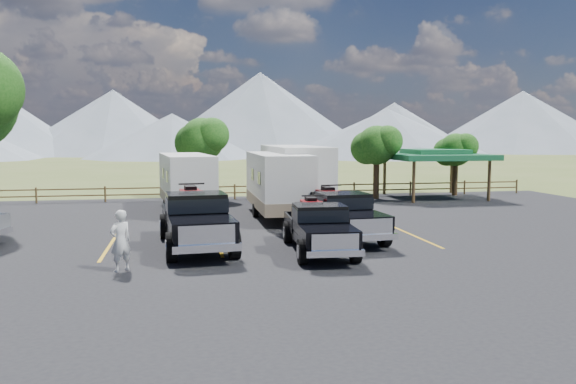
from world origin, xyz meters
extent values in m
plane|color=#4D5D27|center=(0.00, 0.00, 0.00)|extent=(320.00, 320.00, 0.00)
cube|color=black|center=(0.00, 3.00, 0.02)|extent=(44.00, 34.00, 0.04)
cube|color=gold|center=(-6.00, 4.00, 0.04)|extent=(0.12, 5.50, 0.01)
cube|color=gold|center=(-2.00, 4.00, 0.04)|extent=(0.12, 5.50, 0.01)
cube|color=gold|center=(2.00, 4.00, 0.04)|extent=(0.12, 5.50, 0.01)
cube|color=gold|center=(6.00, 4.00, 0.04)|extent=(0.12, 5.50, 0.01)
cylinder|color=black|center=(9.00, 17.00, 1.40)|extent=(0.39, 0.39, 2.80)
sphere|color=#164912|center=(9.00, 17.00, 3.50)|extent=(2.52, 2.52, 2.52)
sphere|color=#164912|center=(9.54, 16.55, 3.77)|extent=(1.98, 1.98, 1.98)
sphere|color=#164912|center=(8.50, 17.40, 3.32)|extent=(2.16, 2.16, 2.16)
cylinder|color=black|center=(15.00, 18.00, 1.26)|extent=(0.38, 0.38, 2.52)
sphere|color=#164912|center=(15.00, 18.00, 3.15)|extent=(2.24, 2.24, 2.24)
sphere|color=#164912|center=(15.48, 17.60, 3.39)|extent=(1.76, 1.76, 1.76)
sphere|color=#164912|center=(14.55, 18.35, 2.99)|extent=(1.92, 1.92, 1.92)
cylinder|color=black|center=(-2.00, 19.00, 1.54)|extent=(0.41, 0.41, 3.08)
sphere|color=#164912|center=(-2.00, 19.00, 3.85)|extent=(2.80, 2.80, 2.80)
sphere|color=#164912|center=(-1.40, 18.50, 4.15)|extent=(2.20, 2.20, 2.20)
sphere|color=#164912|center=(-2.56, 19.44, 3.65)|extent=(2.40, 2.40, 2.40)
cylinder|color=brown|center=(-12.00, 18.50, 0.50)|extent=(0.12, 0.12, 1.00)
cylinder|color=brown|center=(-8.00, 18.50, 0.50)|extent=(0.12, 0.12, 1.00)
cylinder|color=brown|center=(-4.00, 18.50, 0.50)|extent=(0.12, 0.12, 1.00)
cylinder|color=brown|center=(0.00, 18.50, 0.50)|extent=(0.12, 0.12, 1.00)
cylinder|color=brown|center=(4.00, 18.50, 0.50)|extent=(0.12, 0.12, 1.00)
cylinder|color=brown|center=(8.00, 18.50, 0.50)|extent=(0.12, 0.12, 1.00)
cylinder|color=brown|center=(12.00, 18.50, 0.50)|extent=(0.12, 0.12, 1.00)
cylinder|color=brown|center=(16.00, 18.50, 0.50)|extent=(0.12, 0.12, 1.00)
cylinder|color=brown|center=(20.00, 18.50, 0.50)|extent=(0.12, 0.12, 1.00)
cube|color=brown|center=(2.00, 18.50, 0.45)|extent=(36.00, 0.06, 0.08)
cube|color=brown|center=(2.00, 18.50, 0.85)|extent=(36.00, 0.06, 0.08)
cylinder|color=brown|center=(10.50, 14.50, 1.30)|extent=(0.20, 0.20, 2.60)
cylinder|color=brown|center=(10.50, 19.50, 1.30)|extent=(0.20, 0.20, 2.60)
cylinder|color=brown|center=(15.50, 14.50, 1.30)|extent=(0.20, 0.20, 2.60)
cylinder|color=brown|center=(15.50, 19.50, 1.30)|extent=(0.20, 0.20, 2.60)
cube|color=#1B5E38|center=(13.00, 17.00, 2.75)|extent=(6.20, 6.20, 0.35)
cube|color=#1B5E38|center=(13.00, 17.00, 3.05)|extent=(3.50, 3.50, 0.35)
cone|color=slate|center=(-18.00, 112.00, 7.00)|extent=(44.00, 44.00, 14.00)
cone|color=slate|center=(14.00, 108.00, 9.00)|extent=(52.00, 52.00, 18.00)
cone|color=slate|center=(48.00, 114.00, 6.00)|extent=(40.00, 40.00, 12.00)
cone|color=slate|center=(80.00, 110.00, 7.50)|extent=(50.00, 50.00, 15.00)
cone|color=slate|center=(-5.00, 87.00, 4.00)|extent=(32.00, 32.00, 8.00)
cone|color=slate|center=(35.00, 84.00, 4.50)|extent=(40.00, 40.00, 9.00)
cube|color=black|center=(-2.82, 3.11, 0.73)|extent=(2.51, 6.40, 0.40)
cube|color=black|center=(-2.66, 1.01, 1.14)|extent=(2.26, 2.14, 0.55)
cube|color=black|center=(-2.81, 2.98, 1.52)|extent=(2.19, 1.87, 1.10)
cube|color=black|center=(-2.81, 2.98, 1.69)|extent=(2.24, 1.94, 0.49)
cube|color=black|center=(-2.98, 5.08, 1.03)|extent=(2.31, 2.79, 0.60)
cube|color=white|center=(-2.57, -0.11, 1.08)|extent=(1.76, 0.23, 0.60)
cube|color=white|center=(-2.57, -0.17, 0.67)|extent=(2.16, 0.37, 0.24)
cube|color=white|center=(-3.08, 6.39, 0.67)|extent=(2.16, 0.34, 0.24)
cylinder|color=black|center=(-3.68, 0.86, 0.53)|extent=(0.41, 1.01, 0.99)
cylinder|color=black|center=(-1.63, 1.02, 0.53)|extent=(0.41, 1.01, 0.99)
cylinder|color=black|center=(-4.02, 5.19, 0.53)|extent=(0.41, 1.01, 0.99)
cylinder|color=black|center=(-1.97, 5.36, 0.53)|extent=(0.41, 1.01, 0.99)
cube|color=maroon|center=(-2.98, 5.08, 1.77)|extent=(0.88, 1.48, 0.38)
cube|color=black|center=(-2.98, 5.08, 2.05)|extent=(0.50, 0.86, 0.20)
cube|color=maroon|center=(-2.93, 4.48, 1.88)|extent=(0.91, 0.45, 0.24)
cylinder|color=black|center=(-2.94, 4.59, 2.27)|extent=(0.99, 0.14, 0.07)
cylinder|color=black|center=(-3.43, 4.44, 1.55)|extent=(0.33, 0.64, 0.61)
cylinder|color=black|center=(-2.44, 4.52, 1.55)|extent=(0.33, 0.64, 0.61)
cylinder|color=black|center=(-3.52, 5.64, 1.55)|extent=(0.33, 0.64, 0.61)
cylinder|color=black|center=(-2.54, 5.72, 1.55)|extent=(0.33, 0.64, 0.61)
cube|color=black|center=(1.40, 1.55, 0.62)|extent=(1.97, 5.33, 0.33)
cube|color=black|center=(1.30, -0.21, 0.96)|extent=(1.85, 1.75, 0.46)
cube|color=black|center=(1.39, 1.44, 1.28)|extent=(1.81, 1.53, 0.92)
cube|color=black|center=(1.39, 1.44, 1.42)|extent=(1.85, 1.58, 0.41)
cube|color=black|center=(1.49, 3.21, 0.87)|extent=(1.88, 2.30, 0.51)
cube|color=white|center=(1.25, -1.15, 0.91)|extent=(1.47, 0.15, 0.51)
cube|color=white|center=(1.25, -1.20, 0.56)|extent=(1.81, 0.26, 0.20)
cube|color=white|center=(1.55, 4.31, 0.56)|extent=(1.81, 0.24, 0.20)
cylinder|color=black|center=(0.44, -0.22, 0.45)|extent=(0.32, 0.84, 0.83)
cylinder|color=black|center=(2.16, -0.31, 0.45)|extent=(0.32, 0.84, 0.83)
cylinder|color=black|center=(0.63, 3.42, 0.45)|extent=(0.32, 0.84, 0.83)
cylinder|color=black|center=(2.36, 3.33, 0.45)|extent=(0.32, 0.84, 0.83)
cube|color=maroon|center=(1.49, 3.21, 1.49)|extent=(0.71, 1.23, 0.32)
cube|color=black|center=(1.49, 3.21, 1.72)|extent=(0.40, 0.71, 0.17)
cube|color=maroon|center=(1.46, 2.70, 1.59)|extent=(0.75, 0.36, 0.20)
cylinder|color=black|center=(1.47, 2.80, 1.91)|extent=(0.83, 0.10, 0.06)
cylinder|color=black|center=(1.05, 2.73, 1.31)|extent=(0.27, 0.53, 0.52)
cylinder|color=black|center=(1.87, 2.68, 1.31)|extent=(0.27, 0.53, 0.52)
cylinder|color=black|center=(1.10, 3.74, 1.31)|extent=(0.27, 0.53, 0.52)
cylinder|color=black|center=(1.93, 3.69, 1.31)|extent=(0.27, 0.53, 0.52)
cube|color=black|center=(2.94, 3.93, 0.67)|extent=(2.22, 5.78, 0.36)
cube|color=black|center=(3.07, 2.03, 1.03)|extent=(2.03, 1.92, 0.50)
cube|color=black|center=(2.95, 3.81, 1.38)|extent=(1.97, 1.68, 0.99)
cube|color=black|center=(2.95, 3.81, 1.53)|extent=(2.02, 1.74, 0.45)
cube|color=black|center=(2.81, 5.72, 0.94)|extent=(2.07, 2.51, 0.55)
cube|color=white|center=(3.14, 1.02, 0.98)|extent=(1.59, 0.19, 0.55)
cube|color=white|center=(3.15, 0.96, 0.61)|extent=(1.96, 0.31, 0.22)
cube|color=white|center=(2.73, 6.90, 0.61)|extent=(1.95, 0.29, 0.22)
cylinder|color=black|center=(2.15, 1.90, 0.49)|extent=(0.36, 0.91, 0.89)
cylinder|color=black|center=(4.01, 2.03, 0.49)|extent=(0.36, 0.91, 0.89)
cylinder|color=black|center=(1.87, 5.83, 0.49)|extent=(0.36, 0.91, 0.89)
cylinder|color=black|center=(3.73, 5.96, 0.49)|extent=(0.36, 0.91, 0.89)
cube|color=maroon|center=(2.81, 5.72, 1.61)|extent=(0.78, 1.34, 0.35)
cube|color=black|center=(2.81, 5.72, 1.86)|extent=(0.45, 0.77, 0.18)
cube|color=maroon|center=(2.85, 5.17, 1.71)|extent=(0.82, 0.40, 0.22)
cylinder|color=black|center=(2.85, 5.27, 2.06)|extent=(0.90, 0.12, 0.06)
cylinder|color=black|center=(2.41, 5.14, 1.41)|extent=(0.30, 0.57, 0.56)
cylinder|color=black|center=(3.30, 5.20, 1.41)|extent=(0.30, 0.57, 0.56)
cylinder|color=black|center=(2.33, 6.23, 1.41)|extent=(0.30, 0.57, 0.56)
cylinder|color=black|center=(3.22, 6.29, 1.41)|extent=(0.30, 0.57, 0.56)
cube|color=silver|center=(-3.10, 12.96, 1.84)|extent=(3.03, 7.31, 2.56)
cube|color=#87755D|center=(-3.10, 12.96, 0.85)|extent=(3.06, 7.35, 0.57)
cube|color=black|center=(-4.04, 11.07, 2.10)|extent=(0.11, 0.85, 0.57)
cube|color=black|center=(-1.76, 11.32, 2.10)|extent=(0.11, 0.85, 0.57)
cylinder|color=black|center=(-4.19, 13.12, 0.37)|extent=(0.31, 0.69, 0.66)
cylinder|color=black|center=(-2.07, 13.36, 0.37)|extent=(0.31, 0.69, 0.66)
cube|color=black|center=(-2.62, 8.58, 0.51)|extent=(0.30, 1.71, 0.09)
cube|color=silver|center=(1.39, 10.04, 1.91)|extent=(2.39, 7.39, 2.66)
cube|color=#87755D|center=(1.39, 10.04, 0.88)|extent=(2.42, 7.43, 0.59)
cube|color=black|center=(0.19, 8.20, 2.18)|extent=(0.02, 0.89, 0.59)
cube|color=black|center=(2.58, 8.19, 2.18)|extent=(0.02, 0.89, 0.59)
cylinder|color=black|center=(0.28, 10.34, 0.38)|extent=(0.25, 0.69, 0.69)
cylinder|color=black|center=(2.50, 10.33, 0.38)|extent=(0.25, 0.69, 0.69)
cube|color=black|center=(1.37, 5.46, 0.53)|extent=(0.13, 1.77, 0.10)
cube|color=silver|center=(2.73, 12.52, 2.09)|extent=(2.62, 8.11, 2.92)
cube|color=#87755D|center=(2.73, 12.52, 0.96)|extent=(2.65, 8.15, 0.65)
cube|color=black|center=(1.43, 10.49, 2.39)|extent=(0.02, 0.97, 0.65)
cube|color=black|center=(4.05, 10.50, 2.39)|extent=(0.02, 0.97, 0.65)
cylinder|color=black|center=(1.51, 12.84, 0.42)|extent=(0.27, 0.76, 0.76)
cylinder|color=black|center=(3.95, 12.85, 0.42)|extent=(0.27, 0.76, 0.76)
cube|color=black|center=(2.75, 7.49, 0.58)|extent=(0.14, 1.95, 0.11)
imported|color=silver|center=(-5.15, -0.08, 0.98)|extent=(0.82, 0.77, 1.88)
camera|label=1|loc=(-3.27, -17.39, 4.16)|focal=35.00mm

